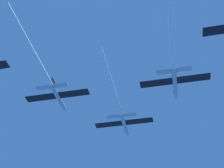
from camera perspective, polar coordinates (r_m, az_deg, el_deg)
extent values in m
cylinder|color=#B2BAC6|center=(92.54, 2.25, -7.27)|extent=(1.15, 10.44, 1.15)
cone|color=#B2BAC6|center=(97.91, 2.89, -9.23)|extent=(1.13, 2.30, 1.13)
ellipsoid|color=black|center=(94.72, 2.48, -7.75)|extent=(0.80, 2.09, 0.57)
cube|color=black|center=(92.81, -0.60, -7.41)|extent=(7.93, 2.30, 0.25)
cube|color=black|center=(91.62, 5.01, -6.78)|extent=(7.93, 2.30, 0.25)
cube|color=black|center=(89.88, 1.77, -5.12)|extent=(0.30, 1.88, 1.67)
cube|color=#B2BAC6|center=(89.27, 0.26, -5.96)|extent=(3.57, 1.38, 0.25)
cube|color=#B2BAC6|center=(88.62, 3.27, -5.61)|extent=(3.57, 1.38, 0.25)
cylinder|color=white|center=(77.79, -0.08, -0.10)|extent=(1.03, 26.53, 1.03)
cylinder|color=#B2BAC6|center=(82.91, -9.86, -2.32)|extent=(1.15, 10.44, 1.15)
cone|color=#B2BAC6|center=(87.69, -8.50, -4.80)|extent=(1.13, 2.30, 1.13)
ellipsoid|color=black|center=(84.90, -9.32, -2.98)|extent=(0.80, 2.09, 0.57)
cube|color=black|center=(84.12, -12.88, -2.46)|extent=(7.93, 2.30, 0.25)
cube|color=black|center=(81.16, -6.97, -1.73)|extent=(7.93, 2.30, 0.25)
cube|color=black|center=(80.79, -10.72, 0.25)|extent=(0.30, 1.88, 1.67)
cube|color=#B2BAC6|center=(80.58, -12.45, -0.65)|extent=(3.57, 1.38, 0.25)
cube|color=#B2BAC6|center=(78.99, -9.29, -0.22)|extent=(3.57, 1.38, 0.25)
cylinder|color=white|center=(71.07, -14.50, 6.17)|extent=(1.03, 24.64, 1.03)
cylinder|color=#B2BAC6|center=(78.24, 11.39, 0.35)|extent=(1.15, 10.44, 1.15)
cone|color=#B2BAC6|center=(83.27, 11.60, -2.42)|extent=(1.13, 2.30, 1.13)
ellipsoid|color=black|center=(80.34, 11.42, -0.42)|extent=(0.80, 2.09, 0.57)
cube|color=black|center=(77.77, 8.05, 0.17)|extent=(7.93, 2.30, 0.25)
cube|color=black|center=(78.17, 14.67, 1.02)|extent=(7.93, 2.30, 0.25)
cube|color=black|center=(75.99, 11.10, 3.15)|extent=(0.30, 1.88, 1.67)
cube|color=#B2BAC6|center=(74.83, 9.44, 2.24)|extent=(3.57, 1.38, 0.25)
cube|color=#B2BAC6|center=(75.04, 13.02, 2.69)|extent=(3.57, 1.38, 0.25)
cylinder|color=white|center=(63.86, 10.51, 11.89)|extent=(1.03, 30.06, 1.03)
cube|color=black|center=(68.58, 19.52, 9.38)|extent=(7.93, 2.30, 0.25)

